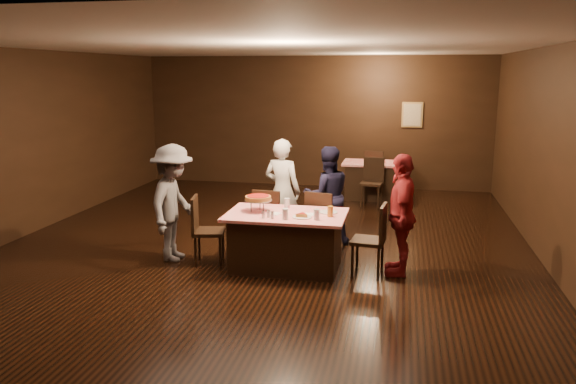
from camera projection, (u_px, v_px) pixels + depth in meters
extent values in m
plane|color=black|center=(263.00, 249.00, 8.52)|extent=(10.00, 10.00, 0.00)
cube|color=silver|center=(261.00, 45.00, 7.90)|extent=(8.00, 10.00, 0.04)
cube|color=black|center=(315.00, 122.00, 13.00)|extent=(8.00, 0.04, 3.00)
cube|color=black|center=(63.00, 261.00, 3.42)|extent=(8.00, 0.04, 3.00)
cube|color=black|center=(20.00, 144.00, 8.99)|extent=(0.04, 10.00, 3.00)
cube|color=black|center=(555.00, 159.00, 7.43)|extent=(0.04, 10.00, 3.00)
cube|color=tan|center=(412.00, 115.00, 12.50)|extent=(0.46, 0.03, 0.56)
cube|color=beige|center=(412.00, 115.00, 12.48)|extent=(0.38, 0.01, 0.48)
cube|color=red|center=(286.00, 241.00, 7.61)|extent=(1.60, 1.00, 0.77)
cube|color=red|center=(373.00, 180.00, 11.89)|extent=(1.30, 0.90, 0.77)
cube|color=black|center=(270.00, 219.00, 8.39)|extent=(0.45, 0.45, 0.95)
cube|color=black|center=(323.00, 222.00, 8.23)|extent=(0.51, 0.51, 0.95)
cube|color=black|center=(209.00, 230.00, 7.80)|extent=(0.50, 0.50, 0.95)
cube|color=black|center=(368.00, 239.00, 7.37)|extent=(0.46, 0.46, 0.95)
cube|color=black|center=(372.00, 182.00, 11.20)|extent=(0.47, 0.47, 0.95)
cube|color=black|center=(375.00, 171.00, 12.45)|extent=(0.49, 0.49, 0.95)
imported|color=silver|center=(282.00, 191.00, 8.73)|extent=(0.68, 0.53, 1.63)
imported|color=black|center=(327.00, 196.00, 8.64)|extent=(0.90, 0.81, 1.53)
imported|color=#5C5A5F|center=(173.00, 203.00, 7.87)|extent=(0.62, 1.07, 1.66)
imported|color=maroon|center=(401.00, 215.00, 7.32)|extent=(0.42, 0.95, 1.61)
cylinder|color=black|center=(260.00, 204.00, 7.73)|extent=(0.01, 0.01, 0.15)
cylinder|color=black|center=(251.00, 206.00, 7.61)|extent=(0.01, 0.01, 0.15)
cylinder|color=black|center=(263.00, 207.00, 7.57)|extent=(0.01, 0.01, 0.15)
cylinder|color=silver|center=(258.00, 200.00, 7.62)|extent=(0.38, 0.38, 0.01)
cylinder|color=#B27233|center=(258.00, 198.00, 7.61)|extent=(0.35, 0.35, 0.05)
cylinder|color=#A5140C|center=(258.00, 196.00, 7.61)|extent=(0.30, 0.30, 0.01)
cylinder|color=white|center=(302.00, 217.00, 7.30)|extent=(0.25, 0.25, 0.01)
cylinder|color=#B27233|center=(302.00, 215.00, 7.30)|extent=(0.18, 0.18, 0.04)
cylinder|color=#A5140C|center=(302.00, 213.00, 7.29)|extent=(0.14, 0.14, 0.01)
cylinder|color=white|center=(328.00, 212.00, 7.56)|extent=(0.25, 0.25, 0.01)
cylinder|color=silver|center=(285.00, 214.00, 7.22)|extent=(0.08, 0.08, 0.14)
cylinder|color=silver|center=(317.00, 215.00, 7.18)|extent=(0.08, 0.08, 0.14)
cylinder|color=#BF7F26|center=(330.00, 211.00, 7.35)|extent=(0.08, 0.08, 0.14)
cylinder|color=silver|center=(287.00, 203.00, 7.81)|extent=(0.08, 0.08, 0.14)
cylinder|color=silver|center=(269.00, 214.00, 7.31)|extent=(0.04, 0.04, 0.08)
cylinder|color=silver|center=(269.00, 211.00, 7.30)|extent=(0.05, 0.05, 0.02)
cylinder|color=silver|center=(272.00, 216.00, 7.25)|extent=(0.04, 0.04, 0.08)
cylinder|color=silver|center=(272.00, 212.00, 7.25)|extent=(0.05, 0.05, 0.02)
cylinder|color=silver|center=(263.00, 215.00, 7.28)|extent=(0.04, 0.04, 0.08)
cylinder|color=silver|center=(263.00, 212.00, 7.27)|extent=(0.05, 0.05, 0.02)
cube|color=white|center=(308.00, 214.00, 7.47)|extent=(0.19, 0.19, 0.01)
cube|color=white|center=(274.00, 214.00, 7.51)|extent=(0.21, 0.21, 0.01)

